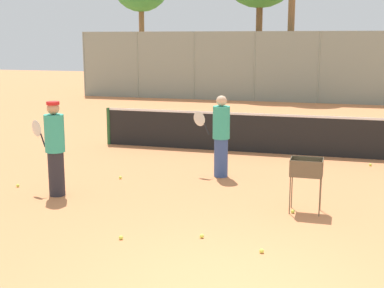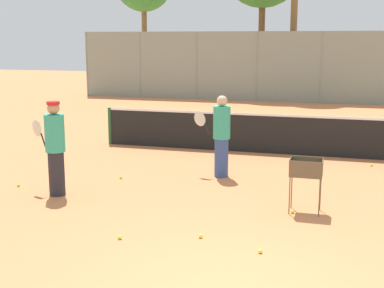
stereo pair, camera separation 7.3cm
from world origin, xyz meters
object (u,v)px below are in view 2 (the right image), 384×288
Objects in this scene: tennis_net at (295,134)px; ball_cart at (306,172)px; player_red_cap at (221,135)px; player_white_outfit at (55,147)px.

tennis_net is 4.81m from ball_cart.
player_red_cap is at bearing 134.77° from ball_cart.
player_white_outfit is 4.79m from ball_cart.
player_white_outfit reaches higher than player_red_cap.
tennis_net reaches higher than ball_cart.
player_white_outfit is at bearing -129.29° from tennis_net.
player_white_outfit is 1.02× the size of player_red_cap.
ball_cart is at bearing 148.63° from player_red_cap.
player_red_cap reaches higher than tennis_net.
tennis_net is 11.09× the size of ball_cart.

